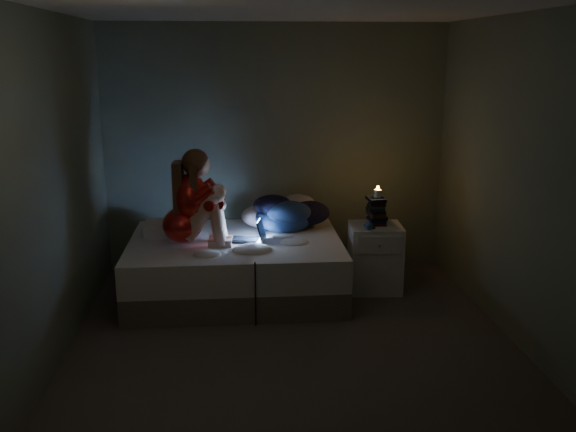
{
  "coord_description": "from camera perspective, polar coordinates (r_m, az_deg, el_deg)",
  "views": [
    {
      "loc": [
        -0.44,
        -4.71,
        2.29
      ],
      "look_at": [
        0.05,
        1.0,
        0.8
      ],
      "focal_mm": 39.17,
      "sensor_mm": 36.0,
      "label": 1
    }
  ],
  "objects": [
    {
      "name": "floor",
      "position": [
        5.26,
        0.4,
        -11.36
      ],
      "size": [
        3.6,
        3.8,
        0.02
      ],
      "primitive_type": "cube",
      "color": "#49423F",
      "rests_on": "ground"
    },
    {
      "name": "ceiling",
      "position": [
        4.74,
        0.46,
        18.44
      ],
      "size": [
        3.6,
        3.8,
        0.02
      ],
      "primitive_type": "cube",
      "color": "silver",
      "rests_on": "ground"
    },
    {
      "name": "wall_back",
      "position": [
        6.71,
        -1.1,
        6.09
      ],
      "size": [
        3.6,
        0.02,
        2.6
      ],
      "primitive_type": "cube",
      "color": "#585C52",
      "rests_on": "ground"
    },
    {
      "name": "blue_orb",
      "position": [
        6.0,
        7.45,
        -0.89
      ],
      "size": [
        0.08,
        0.08,
        0.08
      ],
      "primitive_type": "sphere",
      "color": "navy",
      "rests_on": "nightstand"
    },
    {
      "name": "bed",
      "position": [
        6.15,
        -4.76,
        -4.59
      ],
      "size": [
        2.02,
        1.51,
        0.55
      ],
      "primitive_type": null,
      "color": "silver",
      "rests_on": "ground"
    },
    {
      "name": "clothes_pile",
      "position": [
        6.33,
        -0.45,
        0.44
      ],
      "size": [
        0.65,
        0.53,
        0.38
      ],
      "primitive_type": null,
      "rotation": [
        0.0,
        0.0,
        -0.04
      ],
      "color": "navy",
      "rests_on": "bed"
    },
    {
      "name": "candle",
      "position": [
        6.16,
        8.14,
        1.94
      ],
      "size": [
        0.07,
        0.07,
        0.08
      ],
      "primitive_type": "cylinder",
      "color": "beige",
      "rests_on": "book_stack"
    },
    {
      "name": "woman",
      "position": [
        5.84,
        -9.66,
        1.67
      ],
      "size": [
        0.57,
        0.39,
        0.91
      ],
      "primitive_type": null,
      "rotation": [
        0.0,
        0.0,
        -0.04
      ],
      "color": "#940500",
      "rests_on": "bed"
    },
    {
      "name": "laptop",
      "position": [
        5.97,
        -3.71,
        -1.27
      ],
      "size": [
        0.35,
        0.28,
        0.22
      ],
      "primitive_type": null,
      "rotation": [
        0.0,
        0.0,
        -0.21
      ],
      "color": "black",
      "rests_on": "bed"
    },
    {
      "name": "book_stack",
      "position": [
        6.2,
        8.08,
        0.43
      ],
      "size": [
        0.19,
        0.25,
        0.25
      ],
      "primitive_type": null,
      "color": "black",
      "rests_on": "nightstand"
    },
    {
      "name": "pillow",
      "position": [
        6.3,
        -10.83,
        -1.08
      ],
      "size": [
        0.44,
        0.32,
        0.13
      ],
      "primitive_type": "cube",
      "color": "silver",
      "rests_on": "bed"
    },
    {
      "name": "wall_left",
      "position": [
        5.0,
        -20.7,
        2.2
      ],
      "size": [
        0.02,
        3.8,
        2.6
      ],
      "primitive_type": "cube",
      "color": "#585C52",
      "rests_on": "ground"
    },
    {
      "name": "nightstand",
      "position": [
        6.27,
        7.9,
        -3.77
      ],
      "size": [
        0.52,
        0.47,
        0.66
      ],
      "primitive_type": "cube",
      "rotation": [
        0.0,
        0.0,
        -0.06
      ],
      "color": "silver",
      "rests_on": "ground"
    },
    {
      "name": "wall_front",
      "position": [
        3.0,
        3.84,
        -4.75
      ],
      "size": [
        3.6,
        0.02,
        2.6
      ],
      "primitive_type": "cube",
      "color": "#585C52",
      "rests_on": "ground"
    },
    {
      "name": "wall_right",
      "position": [
        5.31,
        20.28,
        2.92
      ],
      "size": [
        0.02,
        3.8,
        2.6
      ],
      "primitive_type": "cube",
      "color": "#585C52",
      "rests_on": "ground"
    },
    {
      "name": "phone",
      "position": [
        6.1,
        7.46,
        -0.96
      ],
      "size": [
        0.09,
        0.15,
        0.01
      ],
      "primitive_type": "cube",
      "rotation": [
        0.0,
        0.0,
        0.18
      ],
      "color": "black",
      "rests_on": "nightstand"
    }
  ]
}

